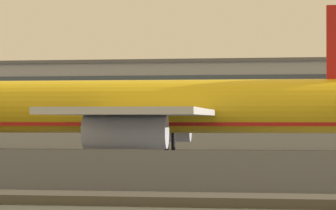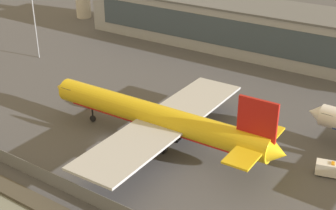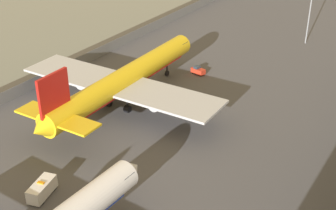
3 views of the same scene
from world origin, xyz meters
TOP-DOWN VIEW (x-y plane):
  - ground_plane at (0.00, 0.00)m, footprint 500.00×500.00m
  - cargo_jet_yellow at (8.77, 4.47)m, footprint 49.28×42.28m
  - terminal_building at (8.98, 61.72)m, footprint 119.58×19.46m

SIDE VIEW (x-z plane):
  - ground_plane at x=0.00m, z-range 0.00..0.00m
  - cargo_jet_yellow at x=8.77m, z-range -1.64..12.19m
  - terminal_building at x=8.98m, z-range 0.01..13.13m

